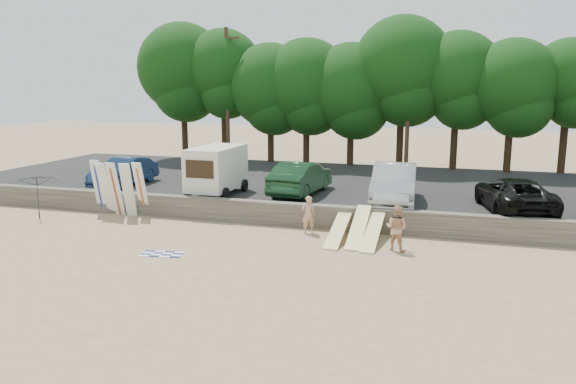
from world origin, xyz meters
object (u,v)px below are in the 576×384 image
box_trailer (217,168)px  beachgoer_a (308,215)px  beachgoer_b (397,228)px  car_1 (301,178)px  cooler (374,233)px  car_2 (394,184)px  car_0 (124,172)px  beach_umbrella (37,197)px  car_3 (514,194)px

box_trailer → beachgoer_a: size_ratio=2.39×
beachgoer_a → beachgoer_b: beachgoer_b is taller
car_1 → cooler: car_1 is taller
car_2 → beachgoer_b: bearing=-86.1°
car_2 → cooler: size_ratio=14.13×
car_0 → beachgoer_b: car_0 is taller
car_1 → beach_umbrella: size_ratio=2.18×
car_1 → beachgoer_a: (1.59, -4.48, -0.73)m
box_trailer → beach_umbrella: 8.20m
beachgoer_b → car_1: bearing=-30.0°
car_1 → car_2: bearing=174.1°
beachgoer_b → car_0: bearing=-2.2°
box_trailer → car_0: size_ratio=0.84×
car_1 → beachgoer_b: car_1 is taller
beachgoer_a → cooler: beachgoer_a is taller
cooler → beach_umbrella: bearing=-174.5°
car_2 → beach_umbrella: car_2 is taller
car_3 → beach_umbrella: (-20.39, -4.72, -0.41)m
car_2 → beachgoer_a: size_ratio=3.47×
car_0 → car_3: car_0 is taller
car_2 → beachgoer_b: (0.68, -5.03, -0.74)m
car_1 → car_3: car_1 is taller
box_trailer → car_3: box_trailer is taller
car_0 → car_1: size_ratio=0.90×
box_trailer → beachgoer_b: 10.29m
car_3 → beachgoer_a: (-8.06, -3.53, -0.64)m
box_trailer → beachgoer_b: box_trailer is taller
beachgoer_b → cooler: (-1.05, 1.58, -0.68)m
car_2 → beach_umbrella: (-15.35, -4.81, -0.58)m
car_1 → car_2: size_ratio=0.91×
car_2 → beachgoer_a: (-3.02, -3.62, -0.81)m
box_trailer → beachgoer_a: box_trailer is taller
car_1 → beachgoer_b: 7.94m
car_1 → beachgoer_a: car_1 is taller
car_2 → beach_umbrella: bearing=-166.4°
car_0 → car_2: (14.26, -0.47, 0.16)m
cooler → beachgoer_b: bearing=-56.2°
car_2 → car_3: car_2 is taller
car_2 → car_3: 5.04m
car_1 → beachgoer_b: (5.29, -5.89, -0.66)m
beachgoer_b → car_3: bearing=-113.4°
car_0 → beachgoer_a: car_0 is taller
car_0 → car_2: car_2 is taller
car_0 → beachgoer_b: bearing=-17.3°
car_1 → box_trailer: bearing=23.6°
box_trailer → beach_umbrella: (-6.88, -4.34, -1.00)m
beachgoer_a → car_2: bearing=-156.6°
car_2 → beachgoer_b: car_2 is taller
beachgoer_a → box_trailer: bearing=-56.8°
box_trailer → car_2: (8.47, 0.47, -0.42)m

